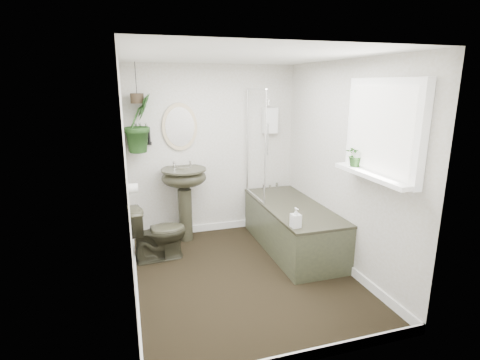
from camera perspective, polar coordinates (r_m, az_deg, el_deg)
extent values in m
cube|color=black|center=(4.26, 0.61, -14.45)|extent=(2.30, 2.80, 0.02)
cube|color=white|center=(3.73, 0.71, 18.49)|extent=(2.30, 2.80, 0.02)
cube|color=silver|center=(5.16, -4.10, 4.43)|extent=(2.30, 0.02, 2.30)
cube|color=silver|center=(2.58, 10.24, -6.17)|extent=(2.30, 0.02, 2.30)
cube|color=silver|center=(3.66, -16.92, -0.38)|extent=(0.02, 2.80, 2.30)
cube|color=silver|center=(4.32, 15.50, 1.94)|extent=(0.02, 2.80, 2.30)
cube|color=white|center=(4.23, 0.61, -13.74)|extent=(2.30, 2.80, 0.10)
cube|color=white|center=(5.28, 4.59, 9.02)|extent=(0.20, 0.10, 0.35)
ellipsoid|color=#C4AF88|center=(5.00, -9.16, 8.00)|extent=(0.46, 0.03, 0.62)
cylinder|color=black|center=(4.96, -13.70, 6.56)|extent=(0.04, 0.04, 0.22)
cylinder|color=white|center=(4.40, -16.00, -1.22)|extent=(0.11, 0.11, 0.11)
cube|color=white|center=(3.63, 20.99, 7.23)|extent=(0.08, 1.00, 0.90)
cube|color=white|center=(3.66, 19.53, 0.71)|extent=(0.18, 1.00, 0.04)
cube|color=white|center=(3.61, 20.42, 7.23)|extent=(0.01, 0.86, 0.76)
imported|color=#2C2B1F|center=(4.59, -12.36, -7.83)|extent=(0.68, 0.43, 0.67)
imported|color=black|center=(3.88, 17.29, 3.72)|extent=(0.26, 0.25, 0.24)
imported|color=black|center=(4.82, -15.17, 8.35)|extent=(0.50, 0.51, 0.72)
imported|color=#332E2D|center=(3.98, 8.50, -5.69)|extent=(0.10, 0.10, 0.21)
cylinder|color=#302518|center=(4.80, -15.41, 11.90)|extent=(0.16, 0.16, 0.12)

